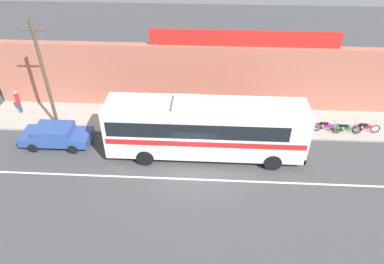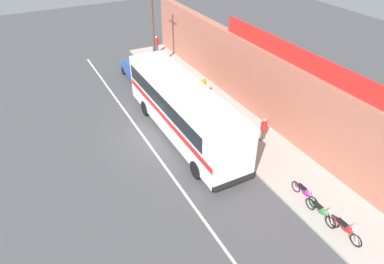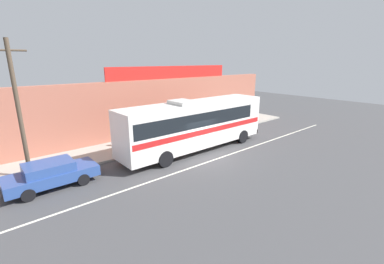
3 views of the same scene
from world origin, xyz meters
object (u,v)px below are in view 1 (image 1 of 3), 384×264
(pedestrian_far_left, at_px, (18,100))
(pedestrian_far_right, at_px, (156,108))
(motorcycle_orange, at_px, (366,127))
(utility_pole, at_px, (45,76))
(motorcycle_green, at_px, (347,128))
(intercity_bus, at_px, (204,127))
(pedestrian_by_curb, at_px, (249,107))
(motorcycle_purple, at_px, (326,126))
(parked_car, at_px, (56,135))

(pedestrian_far_left, relative_size, pedestrian_far_right, 0.98)
(pedestrian_far_right, bearing_deg, motorcycle_orange, -2.93)
(pedestrian_far_left, bearing_deg, pedestrian_far_right, -2.87)
(utility_pole, relative_size, motorcycle_green, 3.84)
(utility_pole, distance_m, motorcycle_green, 19.89)
(intercity_bus, height_order, pedestrian_by_curb, intercity_bus)
(motorcycle_purple, distance_m, pedestrian_far_left, 21.69)
(utility_pole, relative_size, motorcycle_orange, 3.99)
(utility_pole, bearing_deg, motorcycle_green, 0.48)
(motorcycle_orange, relative_size, pedestrian_by_curb, 1.17)
(utility_pole, bearing_deg, pedestrian_far_right, 9.22)
(parked_car, bearing_deg, utility_pole, 110.39)
(motorcycle_orange, xyz_separation_m, pedestrian_by_curb, (-7.69, 1.32, 0.48))
(pedestrian_far_right, bearing_deg, pedestrian_by_curb, 5.23)
(motorcycle_green, height_order, motorcycle_orange, same)
(utility_pole, bearing_deg, pedestrian_by_curb, 7.26)
(parked_car, bearing_deg, intercity_bus, -2.97)
(utility_pole, bearing_deg, motorcycle_purple, 1.16)
(pedestrian_by_curb, bearing_deg, pedestrian_far_right, -174.77)
(motorcycle_orange, distance_m, pedestrian_far_right, 14.23)
(parked_car, relative_size, pedestrian_far_left, 2.55)
(utility_pole, xyz_separation_m, pedestrian_by_curb, (13.21, 1.68, -2.90))
(motorcycle_purple, relative_size, pedestrian_far_left, 1.09)
(intercity_bus, xyz_separation_m, utility_pole, (-10.14, 2.38, 1.88))
(motorcycle_green, bearing_deg, pedestrian_far_right, 175.90)
(intercity_bus, xyz_separation_m, pedestrian_far_left, (-13.48, 3.97, -0.92))
(motorcycle_green, height_order, pedestrian_by_curb, pedestrian_by_curb)
(motorcycle_green, distance_m, pedestrian_by_curb, 6.59)
(pedestrian_far_left, bearing_deg, intercity_bus, -16.41)
(motorcycle_purple, xyz_separation_m, pedestrian_far_left, (-21.64, 1.22, 0.58))
(intercity_bus, relative_size, motorcycle_orange, 6.40)
(intercity_bus, xyz_separation_m, motorcycle_purple, (8.17, 2.75, -1.50))
(intercity_bus, distance_m, motorcycle_green, 9.91)
(motorcycle_green, bearing_deg, pedestrian_far_left, 176.44)
(pedestrian_far_left, bearing_deg, parked_car, -40.76)
(motorcycle_green, distance_m, motorcycle_purple, 1.30)
(motorcycle_orange, bearing_deg, pedestrian_by_curb, 170.23)
(motorcycle_purple, height_order, pedestrian_far_right, pedestrian_far_right)
(motorcycle_green, xyz_separation_m, pedestrian_far_left, (-22.93, 1.43, 0.58))
(motorcycle_green, height_order, motorcycle_purple, same)
(utility_pole, relative_size, pedestrian_far_left, 4.28)
(pedestrian_far_left, bearing_deg, utility_pole, -25.49)
(motorcycle_orange, bearing_deg, utility_pole, -179.01)
(intercity_bus, xyz_separation_m, parked_car, (-9.44, 0.49, -1.33))
(motorcycle_orange, distance_m, pedestrian_by_curb, 7.82)
(motorcycle_green, height_order, pedestrian_far_left, pedestrian_far_left)
(motorcycle_green, bearing_deg, motorcycle_purple, 170.81)
(utility_pole, height_order, pedestrian_by_curb, utility_pole)
(parked_car, xyz_separation_m, motorcycle_orange, (20.19, 2.25, -0.17))
(motorcycle_green, bearing_deg, utility_pole, -179.52)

